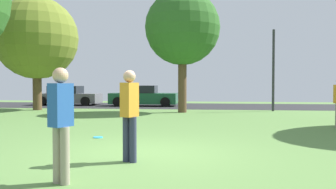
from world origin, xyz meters
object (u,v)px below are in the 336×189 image
(birch_tree_lone, at_px, (182,28))
(street_lamp_post, at_px, (273,70))
(oak_tree_left, at_px, (37,38))
(person_catcher, at_px, (61,119))
(parked_car_green, at_px, (143,97))
(person_thrower, at_px, (130,111))
(parked_car_grey, at_px, (68,96))
(frisbee_disc, at_px, (98,137))

(birch_tree_lone, relative_size, street_lamp_post, 1.43)
(oak_tree_left, relative_size, person_catcher, 3.70)
(person_catcher, xyz_separation_m, street_lamp_post, (5.78, 14.56, 1.27))
(birch_tree_lone, distance_m, parked_car_green, 6.97)
(person_catcher, xyz_separation_m, parked_car_green, (-2.21, 18.10, -0.34))
(person_thrower, height_order, person_catcher, person_thrower)
(birch_tree_lone, bearing_deg, person_thrower, -90.76)
(oak_tree_left, relative_size, parked_car_green, 1.43)
(birch_tree_lone, height_order, person_thrower, birch_tree_lone)
(person_catcher, height_order, street_lamp_post, street_lamp_post)
(parked_car_grey, xyz_separation_m, street_lamp_post, (13.50, -3.93, 1.63))
(parked_car_grey, relative_size, street_lamp_post, 0.99)
(parked_car_green, bearing_deg, street_lamp_post, -23.87)
(street_lamp_post, bearing_deg, person_thrower, -111.33)
(parked_car_green, bearing_deg, oak_tree_left, -141.47)
(parked_car_grey, bearing_deg, birch_tree_lone, -32.07)
(oak_tree_left, xyz_separation_m, parked_car_grey, (-0.13, 4.67, -3.50))
(person_thrower, xyz_separation_m, person_catcher, (-0.70, -1.53, -0.01))
(person_catcher, relative_size, parked_car_grey, 0.40)
(person_catcher, height_order, parked_car_grey, person_catcher)
(birch_tree_lone, bearing_deg, street_lamp_post, 16.28)
(frisbee_disc, bearing_deg, parked_car_grey, 115.87)
(oak_tree_left, relative_size, street_lamp_post, 1.44)
(parked_car_green, bearing_deg, birch_tree_lone, -58.38)
(person_thrower, bearing_deg, parked_car_green, -145.54)
(person_catcher, height_order, parked_car_green, person_catcher)
(birch_tree_lone, height_order, frisbee_disc, birch_tree_lone)
(birch_tree_lone, distance_m, parked_car_grey, 10.81)
(parked_car_grey, relative_size, parked_car_green, 0.98)
(oak_tree_left, xyz_separation_m, street_lamp_post, (13.37, 0.74, -1.87))
(street_lamp_post, bearing_deg, parked_car_green, 156.13)
(person_thrower, bearing_deg, street_lamp_post, -176.84)
(person_catcher, bearing_deg, parked_car_green, 31.47)
(frisbee_disc, bearing_deg, person_thrower, -60.97)
(person_thrower, relative_size, parked_car_green, 0.39)
(frisbee_disc, distance_m, street_lamp_post, 12.39)
(birch_tree_lone, relative_size, oak_tree_left, 0.99)
(birch_tree_lone, bearing_deg, parked_car_grey, 147.93)
(frisbee_disc, height_order, parked_car_grey, parked_car_grey)
(frisbee_disc, distance_m, parked_car_grey, 15.74)
(person_catcher, bearing_deg, parked_car_grey, 47.15)
(oak_tree_left, bearing_deg, birch_tree_lone, -4.73)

